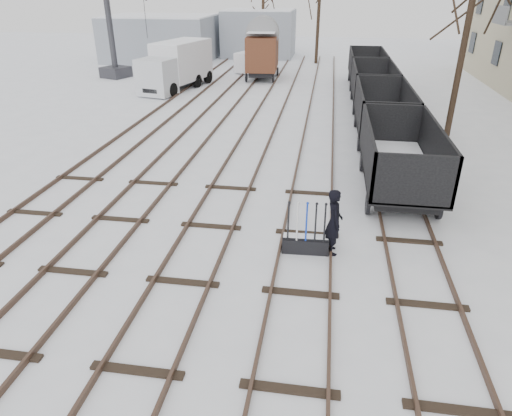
{
  "coord_description": "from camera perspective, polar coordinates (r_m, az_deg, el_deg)",
  "views": [
    {
      "loc": [
        3.33,
        -9.17,
        6.87
      ],
      "look_at": [
        1.56,
        2.15,
        1.2
      ],
      "focal_mm": 32.0,
      "sensor_mm": 36.0,
      "label": 1
    }
  ],
  "objects": [
    {
      "name": "tree_near",
      "position": [
        24.23,
        24.31,
        16.86
      ],
      "size": [
        0.3,
        0.3,
        7.58
      ],
      "primitive_type": "cylinder",
      "color": "black",
      "rests_on": "ground"
    },
    {
      "name": "worker",
      "position": [
        12.73,
        9.73,
        -1.72
      ],
      "size": [
        0.58,
        0.77,
        1.93
      ],
      "primitive_type": "imported",
      "rotation": [
        0.0,
        0.0,
        1.74
      ],
      "color": "black",
      "rests_on": "ground"
    },
    {
      "name": "freight_wagon_c",
      "position": [
        29.35,
        14.34,
        13.93
      ],
      "size": [
        2.44,
        6.11,
        2.49
      ],
      "color": "black",
      "rests_on": "ground"
    },
    {
      "name": "tree_far_right",
      "position": [
        45.39,
        7.77,
        21.94
      ],
      "size": [
        0.3,
        0.3,
        7.12
      ],
      "primitive_type": "cylinder",
      "color": "black",
      "rests_on": "ground"
    },
    {
      "name": "crane",
      "position": [
        39.83,
        -17.38,
        18.87
      ],
      "size": [
        2.41,
        5.56,
        9.33
      ],
      "rotation": [
        0.0,
        0.0,
        -0.38
      ],
      "color": "#2E2E33",
      "rests_on": "ground"
    },
    {
      "name": "tracks",
      "position": [
        24.06,
        0.57,
        9.93
      ],
      "size": [
        13.9,
        52.0,
        0.16
      ],
      "color": "black",
      "rests_on": "ground"
    },
    {
      "name": "ground_frame",
      "position": [
        12.97,
        6.19,
        -4.34
      ],
      "size": [
        1.32,
        0.47,
        1.49
      ],
      "rotation": [
        0.0,
        0.0,
        0.04
      ],
      "color": "black",
      "rests_on": "ground"
    },
    {
      "name": "tree_far_left",
      "position": [
        49.86,
        0.88,
        21.62
      ],
      "size": [
        0.3,
        0.3,
        5.54
      ],
      "primitive_type": "cylinder",
      "color": "black",
      "rests_on": "ground"
    },
    {
      "name": "shed_left",
      "position": [
        48.27,
        -11.66,
        20.11
      ],
      "size": [
        10.0,
        8.0,
        4.1
      ],
      "color": "gray",
      "rests_on": "ground"
    },
    {
      "name": "freight_wagon_d",
      "position": [
        35.62,
        13.59,
        16.08
      ],
      "size": [
        2.44,
        6.11,
        2.49
      ],
      "color": "black",
      "rests_on": "ground"
    },
    {
      "name": "ground",
      "position": [
        11.93,
        -9.15,
        -9.21
      ],
      "size": [
        120.0,
        120.0,
        0.0
      ],
      "primitive_type": "plane",
      "color": "white",
      "rests_on": "ground"
    },
    {
      "name": "shed_right",
      "position": [
        49.92,
        0.43,
        21.03
      ],
      "size": [
        7.0,
        6.0,
        4.5
      ],
      "color": "gray",
      "rests_on": "ground"
    },
    {
      "name": "panel_van",
      "position": [
        40.9,
        -0.34,
        17.91
      ],
      "size": [
        2.84,
        4.14,
        1.68
      ],
      "rotation": [
        0.0,
        0.0,
        -0.35
      ],
      "color": "silver",
      "rests_on": "ground"
    },
    {
      "name": "box_van_wagon",
      "position": [
        37.46,
        0.83,
        19.03
      ],
      "size": [
        2.8,
        4.88,
        3.61
      ],
      "rotation": [
        0.0,
        0.0,
        0.06
      ],
      "color": "black",
      "rests_on": "ground"
    },
    {
      "name": "lorry",
      "position": [
        34.12,
        -9.89,
        17.17
      ],
      "size": [
        3.42,
        7.34,
        3.2
      ],
      "rotation": [
        0.0,
        0.0,
        -0.24
      ],
      "color": "black",
      "rests_on": "ground"
    },
    {
      "name": "freight_wagon_a",
      "position": [
        17.1,
        17.35,
        4.87
      ],
      "size": [
        2.44,
        6.11,
        2.49
      ],
      "color": "black",
      "rests_on": "ground"
    },
    {
      "name": "freight_wagon_b",
      "position": [
        23.15,
        15.47,
        10.6
      ],
      "size": [
        2.44,
        6.11,
        2.49
      ],
      "color": "black",
      "rests_on": "ground"
    }
  ]
}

